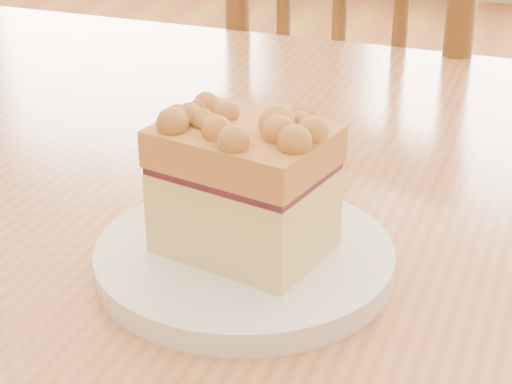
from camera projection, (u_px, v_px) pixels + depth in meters
cafe_table_main at (152, 249)px, 0.84m from camera, size 1.41×1.00×0.75m
cafe_chair_main at (382, 174)px, 1.43m from camera, size 0.55×0.55×0.95m
plate at (245, 259)px, 0.64m from camera, size 0.22×0.22×0.02m
cake_slice at (242, 179)px, 0.61m from camera, size 0.14×0.11×0.11m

